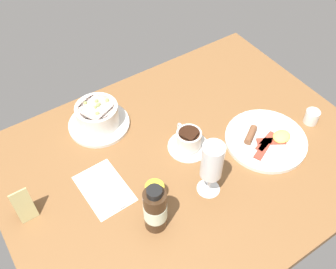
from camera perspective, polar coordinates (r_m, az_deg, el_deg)
name	(u,v)px	position (r cm, az deg, el deg)	size (l,w,h in cm)	color
ground_plane	(186,160)	(118.75, 2.74, -3.78)	(110.00, 84.00, 3.00)	brown
porridge_bowl	(98,116)	(124.91, -10.35, 2.66)	(19.76, 19.76, 9.12)	silver
cutlery_setting	(105,189)	(111.80, -9.35, -8.03)	(12.42, 18.08, 0.90)	silver
coffee_cup	(188,141)	(117.76, 3.05, -0.89)	(12.85, 13.09, 6.59)	silver
creamer_jug	(312,116)	(133.60, 20.48, 2.51)	(4.48, 5.44, 5.33)	silver
wine_glass	(212,163)	(101.44, 6.52, -4.22)	(6.57, 6.57, 18.80)	white
jam_jar	(155,191)	(107.34, -1.96, -8.42)	(5.29, 5.29, 5.03)	#462C18
sauce_bottle_brown	(155,209)	(98.79, -1.91, -11.02)	(6.04, 6.04, 16.32)	#382314
breakfast_plate	(266,140)	(124.48, 14.35, -0.74)	(25.56, 25.56, 3.70)	silver
menu_card	(23,203)	(109.25, -20.72, -9.44)	(4.78, 5.12, 10.33)	tan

